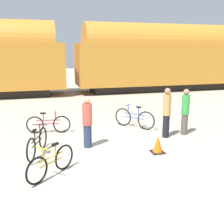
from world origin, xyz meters
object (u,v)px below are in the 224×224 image
object	(u,v)px
freight_train	(70,57)
bicycle_maroon	(48,124)
person_in_tan	(167,112)
traffic_cone	(158,145)
bicycle_blue	(134,118)
bicycle_yellow	(51,163)
person_in_green	(185,111)
bicycle_black	(37,143)
person_in_red	(87,122)

from	to	relation	value
freight_train	bicycle_maroon	bearing A→B (deg)	-101.82
person_in_tan	traffic_cone	bearing A→B (deg)	-40.24
bicycle_blue	bicycle_yellow	distance (m)	4.92
person_in_green	bicycle_maroon	bearing A→B (deg)	-177.45
bicycle_maroon	bicycle_yellow	world-z (taller)	bicycle_yellow
bicycle_blue	person_in_tan	distance (m)	1.70
bicycle_blue	bicycle_yellow	bearing A→B (deg)	-134.85
bicycle_black	person_in_tan	world-z (taller)	person_in_tan
bicycle_black	person_in_green	distance (m)	5.39
freight_train	bicycle_maroon	size ratio (longest dim) A/B	16.97
freight_train	bicycle_yellow	bearing A→B (deg)	-98.71
bicycle_black	bicycle_yellow	xyz separation A→B (m)	(0.35, -1.57, -0.01)
bicycle_blue	traffic_cone	xyz separation A→B (m)	(-0.22, -2.75, -0.14)
freight_train	traffic_cone	bearing A→B (deg)	-83.97
bicycle_black	bicycle_blue	bearing A→B (deg)	26.75
person_in_tan	traffic_cone	size ratio (longest dim) A/B	3.30
bicycle_maroon	bicycle_black	size ratio (longest dim) A/B	0.98
freight_train	bicycle_yellow	xyz separation A→B (m)	(-1.97, -12.87, -2.27)
person_in_red	traffic_cone	size ratio (longest dim) A/B	3.06
freight_train	bicycle_yellow	distance (m)	13.22
freight_train	person_in_tan	bearing A→B (deg)	-78.55
bicycle_blue	person_in_green	xyz separation A→B (m)	(1.52, -1.33, 0.50)
bicycle_yellow	person_in_green	xyz separation A→B (m)	(4.99, 2.16, 0.53)
bicycle_yellow	traffic_cone	size ratio (longest dim) A/B	2.23
person_in_red	bicycle_black	bearing A→B (deg)	-125.91
bicycle_blue	traffic_cone	distance (m)	2.76
bicycle_maroon	person_in_tan	world-z (taller)	person_in_tan
bicycle_yellow	person_in_green	size ratio (longest dim) A/B	0.71
bicycle_blue	person_in_tan	xyz separation A→B (m)	(0.70, -1.45, 0.54)
bicycle_blue	bicycle_black	bearing A→B (deg)	-153.25
bicycle_yellow	person_in_green	bearing A→B (deg)	23.38
bicycle_maroon	person_in_red	world-z (taller)	person_in_red
person_in_green	traffic_cone	xyz separation A→B (m)	(-1.74, -1.41, -0.64)
bicycle_blue	traffic_cone	world-z (taller)	bicycle_blue
bicycle_yellow	person_in_green	distance (m)	5.46
person_in_green	person_in_tan	bearing A→B (deg)	-151.96
person_in_tan	person_in_green	world-z (taller)	person_in_tan
bicycle_black	traffic_cone	xyz separation A→B (m)	(3.60, -0.82, -0.12)
bicycle_blue	person_in_red	distance (m)	2.85
bicycle_maroon	person_in_tan	xyz separation A→B (m)	(4.12, -1.64, 0.58)
person_in_tan	traffic_cone	world-z (taller)	person_in_tan
bicycle_blue	person_in_green	distance (m)	2.08
person_in_tan	person_in_green	distance (m)	0.83
bicycle_blue	person_in_red	bearing A→B (deg)	-142.67
bicycle_maroon	person_in_tan	bearing A→B (deg)	-21.69
bicycle_blue	person_in_tan	bearing A→B (deg)	-64.39
person_in_green	traffic_cone	world-z (taller)	person_in_green
bicycle_yellow	bicycle_maroon	bearing A→B (deg)	89.25
bicycle_yellow	person_in_tan	size ratio (longest dim) A/B	0.68
bicycle_maroon	person_in_red	distance (m)	2.29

